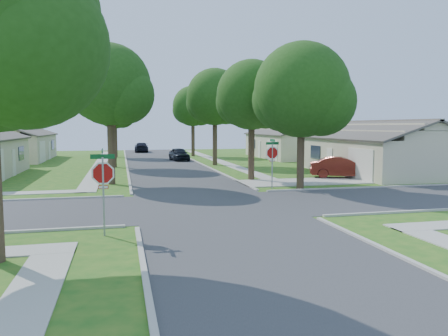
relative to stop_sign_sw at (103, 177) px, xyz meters
name	(u,v)px	position (x,y,z in m)	size (l,w,h in m)	color
ground	(211,206)	(4.70, 4.70, -2.03)	(100.00, 100.00, 0.00)	#215C19
road_ns	(211,206)	(4.70, 4.70, -2.03)	(7.00, 100.00, 0.02)	#333335
sidewalk_ne	(218,161)	(10.80, 30.70, -2.01)	(1.20, 40.00, 0.04)	#9E9B91
sidewalk_nw	(101,163)	(-1.40, 30.70, -2.01)	(1.20, 40.00, 0.04)	#9E9B91
driveway	(305,182)	(12.60, 11.80, -2.01)	(8.80, 3.60, 0.05)	#9E9B91
stop_sign_sw	(103,177)	(0.00, 0.00, 0.00)	(1.05, 0.80, 2.98)	gray
stop_sign_ne	(272,155)	(9.40, 9.40, 0.00)	(1.05, 0.80, 2.98)	gray
tree_e_near	(252,98)	(9.45, 13.71, 3.61)	(4.97, 4.80, 8.28)	#38281C
tree_e_mid	(215,100)	(9.46, 25.71, 4.22)	(5.59, 5.40, 9.21)	#38281C
tree_e_far	(193,108)	(9.45, 38.71, 3.95)	(5.17, 5.00, 8.72)	#38281C
tree_w_near	(111,89)	(0.06, 13.71, 4.08)	(5.38, 5.20, 8.97)	#38281C
tree_w_mid	(113,95)	(0.06, 25.71, 4.46)	(5.80, 5.60, 9.56)	#38281C
tree_w_far	(115,111)	(0.05, 38.71, 3.48)	(4.76, 4.60, 8.04)	#38281C
tree_ne_corner	(303,94)	(11.06, 8.91, 3.56)	(5.80, 5.60, 8.66)	#38281C
house_ne_near	(380,154)	(20.69, 15.70, -0.51)	(8.42, 13.60, 4.23)	#B1A78B
house_ne_far	(293,145)	(20.69, 33.70, -0.51)	(8.42, 13.60, 4.23)	#B1A78B
house_nw_far	(9,147)	(-11.29, 36.70, -0.51)	(8.42, 13.60, 4.23)	#B1A78B
car_driveway	(342,167)	(16.20, 13.40, -1.27)	(1.61, 4.62, 1.52)	#5D1B13
car_curb_east	(179,154)	(6.77, 32.04, -1.33)	(1.66, 4.13, 1.41)	black
car_curb_west	(141,147)	(3.50, 48.90, -1.34)	(1.93, 4.75, 1.38)	black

